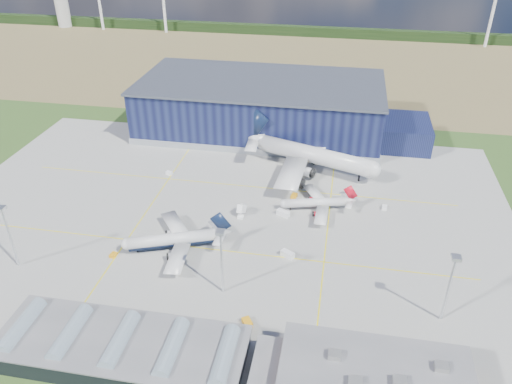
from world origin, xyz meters
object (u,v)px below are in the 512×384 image
(light_mast_center, at_px, (221,252))
(airliner_widebody, at_px, (315,147))
(gse_van_b, at_px, (288,254))
(car_b, at_px, (181,329))
(gse_tug_a, at_px, (247,323))
(light_mast_east, at_px, (451,278))
(gse_tug_b, at_px, (113,255))
(gse_van_c, at_px, (436,357))
(car_a, at_px, (345,352))
(airstair, at_px, (242,211))
(gse_cart_a, at_px, (384,207))
(light_mast_west, at_px, (7,227))
(hangar, at_px, (266,109))
(gse_cart_b, at_px, (169,173))
(gse_van_a, at_px, (283,213))
(ops_building, at_px, (374,383))
(gse_tug_c, at_px, (294,196))
(airliner_red, at_px, (315,199))
(airliner_navy, at_px, (172,234))

(light_mast_center, height_order, airliner_widebody, light_mast_center)
(gse_van_b, bearing_deg, car_b, 176.32)
(light_mast_center, relative_size, gse_tug_a, 6.21)
(light_mast_east, distance_m, gse_tug_b, 107.40)
(light_mast_east, relative_size, gse_van_c, 4.35)
(car_a, height_order, car_b, car_b)
(light_mast_east, xyz_separation_m, airstair, (-68.14, 43.45, -13.75))
(gse_tug_b, xyz_separation_m, gse_cart_a, (92.02, 47.30, 0.06))
(car_a, bearing_deg, light_mast_east, -43.22)
(gse_tug_b, xyz_separation_m, gse_van_c, (102.57, -26.14, 0.70))
(light_mast_west, relative_size, gse_tug_b, 8.77)
(hangar, relative_size, car_a, 44.59)
(gse_cart_b, bearing_deg, hangar, -11.33)
(light_mast_west, relative_size, gse_van_a, 4.55)
(airliner_widebody, distance_m, gse_tug_b, 97.68)
(ops_building, height_order, gse_van_c, ops_building)
(light_mast_center, height_order, gse_van_a, light_mast_center)
(ops_building, distance_m, airliner_widebody, 117.65)
(gse_tug_a, bearing_deg, gse_van_b, 45.47)
(light_mast_east, distance_m, gse_cart_a, 60.92)
(light_mast_west, bearing_deg, hangar, 63.29)
(gse_cart_b, bearing_deg, ops_building, -118.95)
(gse_tug_a, height_order, gse_tug_c, gse_tug_a)
(hangar, xyz_separation_m, car_a, (45.37, -142.80, -11.06))
(gse_van_a, relative_size, gse_cart_b, 1.72)
(light_mast_east, relative_size, airliner_red, 0.74)
(gse_cart_a, xyz_separation_m, gse_van_b, (-33.58, -36.80, 0.45))
(hangar, distance_m, airliner_navy, 107.99)
(airliner_widebody, xyz_separation_m, gse_tug_b, (-61.87, -74.86, -10.48))
(airliner_widebody, bearing_deg, light_mast_center, -84.30)
(gse_tug_b, xyz_separation_m, car_a, (79.06, -28.14, -0.01))
(light_mast_east, bearing_deg, light_mast_center, 180.00)
(gse_cart_b, bearing_deg, gse_van_c, -109.56)
(airstair, bearing_deg, airliner_navy, -118.51)
(gse_tug_b, distance_m, airstair, 50.35)
(ops_building, xyz_separation_m, airliner_navy, (-67.22, 48.00, 1.53))
(gse_cart_a, xyz_separation_m, gse_van_c, (10.54, -73.45, 0.64))
(gse_van_b, distance_m, car_b, 46.21)
(light_mast_west, relative_size, car_b, 6.37)
(light_mast_west, height_order, gse_tug_a, light_mast_west)
(light_mast_west, height_order, gse_cart_b, light_mast_west)
(airliner_navy, height_order, car_b, airliner_navy)
(airliner_navy, distance_m, gse_cart_a, 83.48)
(airliner_navy, relative_size, gse_van_b, 8.24)
(airliner_widebody, relative_size, car_a, 20.84)
(gse_cart_b, bearing_deg, airliner_widebody, -55.56)
(car_b, bearing_deg, gse_van_a, -19.09)
(car_a, bearing_deg, gse_tug_a, 91.62)
(airliner_widebody, relative_size, gse_van_b, 14.41)
(light_mast_center, bearing_deg, gse_van_a, 74.46)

